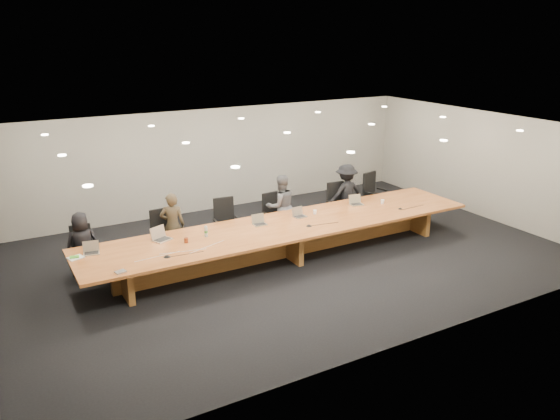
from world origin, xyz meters
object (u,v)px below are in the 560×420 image
object	(u,v)px
conference_table	(287,234)
water_bottle	(206,232)
chair_mid_right	(275,215)
laptop_e	(357,200)
chair_mid_left	(227,223)
person_c	(281,206)
paper_cup_near	(315,212)
chair_left	(165,234)
person_d	(346,193)
chair_far_left	(83,249)
person_b	(173,225)
paper_cup_far	(382,202)
amber_mug	(186,240)
person_a	(83,245)
av_box	(120,272)
laptop_d	(300,212)
chair_right	(339,204)
laptop_a	(91,248)
mic_left	(167,256)
laptop_c	(260,220)
mic_center	(309,225)
chair_far_right	(376,194)
laptop_b	(162,234)

from	to	relation	value
conference_table	water_bottle	distance (m)	1.85
chair_mid_right	laptop_e	size ratio (longest dim) A/B	3.48
chair_mid_left	person_c	distance (m)	1.40
laptop_e	paper_cup_near	bearing A→B (deg)	-165.93
chair_left	person_d	bearing A→B (deg)	-3.16
chair_mid_left	chair_far_left	bearing A→B (deg)	-175.90
chair_mid_right	person_b	bearing A→B (deg)	174.69
chair_mid_right	paper_cup_far	xyz separation A→B (m)	(2.38, -1.11, 0.26)
person_d	water_bottle	world-z (taller)	person_d
person_d	amber_mug	distance (m)	4.94
person_a	paper_cup_far	world-z (taller)	person_a
chair_mid_left	laptop_e	size ratio (longest dim) A/B	3.69
laptop_e	person_c	bearing A→B (deg)	166.00
paper_cup_near	av_box	bearing A→B (deg)	-167.67
conference_table	laptop_d	distance (m)	0.69
person_c	av_box	xyz separation A→B (m)	(-4.28, -1.87, -0.01)
chair_left	chair_right	xyz separation A→B (m)	(4.57, -0.10, 0.01)
laptop_e	chair_right	bearing A→B (deg)	98.29
laptop_a	water_bottle	size ratio (longest dim) A/B	1.36
chair_mid_left	laptop_a	xyz separation A→B (m)	(-3.17, -0.83, 0.30)
mic_left	person_c	bearing A→B (deg)	25.64
chair_far_left	laptop_a	bearing A→B (deg)	-87.71
laptop_d	mic_left	size ratio (longest dim) A/B	2.09
chair_left	laptop_d	size ratio (longest dim) A/B	3.80
laptop_c	paper_cup_far	xyz separation A→B (m)	(3.31, -0.11, -0.06)
chair_mid_left	mic_center	bearing A→B (deg)	-44.62
chair_far_right	amber_mug	world-z (taller)	chair_far_right
person_b	person_d	distance (m)	4.68
chair_right	person_c	distance (m)	1.73
conference_table	paper_cup_near	bearing A→B (deg)	18.36
amber_mug	chair_far_left	bearing A→B (deg)	144.20
chair_left	person_c	bearing A→B (deg)	-5.49
person_a	chair_far_right	bearing A→B (deg)	-177.51
person_b	mic_center	world-z (taller)	person_b
laptop_d	mic_center	world-z (taller)	laptop_d
chair_mid_left	laptop_d	xyz separation A→B (m)	(1.40, -0.93, 0.29)
chair_left	person_a	size ratio (longest dim) A/B	0.81
laptop_b	water_bottle	size ratio (longest dim) A/B	1.64
laptop_d	av_box	distance (m)	4.42
chair_mid_right	paper_cup_far	size ratio (longest dim) A/B	10.47
chair_far_left	laptop_d	bearing A→B (deg)	-10.74
chair_far_right	person_a	xyz separation A→B (m)	(-7.63, -0.17, 0.09)
chair_mid_right	laptop_a	distance (m)	4.56
chair_left	laptop_a	world-z (taller)	chair_left
conference_table	amber_mug	distance (m)	2.30
person_b	mic_center	bearing A→B (deg)	169.29
water_bottle	chair_right	bearing A→B (deg)	13.70
laptop_c	amber_mug	distance (m)	1.78
laptop_b	laptop_a	bearing A→B (deg)	157.05
chair_mid_left	person_c	size ratio (longest dim) A/B	0.74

